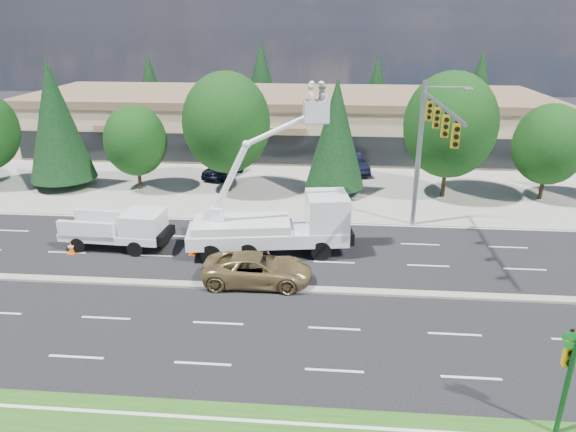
# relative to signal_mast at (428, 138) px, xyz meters

# --- Properties ---
(ground) EXTENTS (140.00, 140.00, 0.00)m
(ground) POSITION_rel_signal_mast_xyz_m (-10.03, -7.04, -6.06)
(ground) COLOR black
(ground) RESTS_ON ground
(concrete_apron) EXTENTS (140.00, 22.00, 0.01)m
(concrete_apron) POSITION_rel_signal_mast_xyz_m (-10.03, 12.96, -6.05)
(concrete_apron) COLOR #99978B
(concrete_apron) RESTS_ON ground
(road_median) EXTENTS (120.00, 0.55, 0.12)m
(road_median) POSITION_rel_signal_mast_xyz_m (-10.03, -7.04, -6.00)
(road_median) COLOR #99978B
(road_median) RESTS_ON ground
(strip_mall) EXTENTS (50.40, 15.40, 5.50)m
(strip_mall) POSITION_rel_signal_mast_xyz_m (-10.03, 22.93, -3.23)
(strip_mall) COLOR tan
(strip_mall) RESTS_ON ground
(tree_front_b) EXTENTS (4.90, 4.90, 9.65)m
(tree_front_b) POSITION_rel_signal_mast_xyz_m (-26.03, 7.96, -0.88)
(tree_front_b) COLOR #332114
(tree_front_b) RESTS_ON ground
(tree_front_c) EXTENTS (4.66, 4.66, 6.46)m
(tree_front_c) POSITION_rel_signal_mast_xyz_m (-20.03, 7.96, -2.28)
(tree_front_c) COLOR #332114
(tree_front_c) RESTS_ON ground
(tree_front_d) EXTENTS (6.44, 6.44, 8.94)m
(tree_front_d) POSITION_rel_signal_mast_xyz_m (-13.03, 7.96, -0.83)
(tree_front_d) COLOR #332114
(tree_front_d) RESTS_ON ground
(tree_front_e) EXTENTS (4.35, 4.35, 8.58)m
(tree_front_e) POSITION_rel_signal_mast_xyz_m (-5.03, 7.96, -1.45)
(tree_front_e) COLOR #332114
(tree_front_e) RESTS_ON ground
(tree_front_f) EXTENTS (6.54, 6.54, 9.07)m
(tree_front_f) POSITION_rel_signal_mast_xyz_m (2.97, 7.96, -0.75)
(tree_front_f) COLOR #332114
(tree_front_f) RESTS_ON ground
(tree_front_g) EXTENTS (4.99, 4.99, 6.93)m
(tree_front_g) POSITION_rel_signal_mast_xyz_m (9.97, 7.96, -2.00)
(tree_front_g) COLOR #332114
(tree_front_g) RESTS_ON ground
(tree_back_a) EXTENTS (4.29, 4.29, 8.46)m
(tree_back_a) POSITION_rel_signal_mast_xyz_m (-28.03, 34.96, -1.52)
(tree_back_a) COLOR #332114
(tree_back_a) RESTS_ON ground
(tree_back_b) EXTENTS (5.08, 5.08, 10.01)m
(tree_back_b) POSITION_rel_signal_mast_xyz_m (-14.03, 34.96, -0.68)
(tree_back_b) COLOR #332114
(tree_back_b) RESTS_ON ground
(tree_back_c) EXTENTS (4.25, 4.25, 8.39)m
(tree_back_c) POSITION_rel_signal_mast_xyz_m (-0.03, 34.96, -1.56)
(tree_back_c) COLOR #332114
(tree_back_c) RESTS_ON ground
(tree_back_d) EXTENTS (4.62, 4.62, 9.12)m
(tree_back_d) POSITION_rel_signal_mast_xyz_m (11.97, 34.96, -1.17)
(tree_back_d) COLOR #332114
(tree_back_d) RESTS_ON ground
(signal_mast) EXTENTS (2.76, 10.16, 9.00)m
(signal_mast) POSITION_rel_signal_mast_xyz_m (0.00, 0.00, 0.00)
(signal_mast) COLOR gray
(signal_mast) RESTS_ON ground
(street_sign_pole) EXTENTS (0.90, 0.44, 4.00)m
(street_sign_pole) POSITION_rel_signal_mast_xyz_m (1.97, -15.45, -3.61)
(street_sign_pole) COLOR #0C3615
(street_sign_pole) RESTS_ON ground
(utility_pickup) EXTENTS (5.92, 2.58, 2.22)m
(utility_pickup) POSITION_rel_signal_mast_xyz_m (-17.16, -2.87, -5.14)
(utility_pickup) COLOR white
(utility_pickup) RESTS_ON ground
(bucket_truck) EXTENTS (9.09, 3.94, 9.39)m
(bucket_truck) POSITION_rel_signal_mast_xyz_m (-7.95, -2.72, -4.04)
(bucket_truck) COLOR white
(bucket_truck) RESTS_ON ground
(traffic_cone_a) EXTENTS (0.40, 0.40, 0.70)m
(traffic_cone_a) POSITION_rel_signal_mast_xyz_m (-19.71, -3.92, -5.72)
(traffic_cone_a) COLOR #FA5307
(traffic_cone_a) RESTS_ON ground
(traffic_cone_b) EXTENTS (0.40, 0.40, 0.70)m
(traffic_cone_b) POSITION_rel_signal_mast_xyz_m (-12.92, -3.50, -5.72)
(traffic_cone_b) COLOR #FA5307
(traffic_cone_b) RESTS_ON ground
(traffic_cone_c) EXTENTS (0.40, 0.40, 0.70)m
(traffic_cone_c) POSITION_rel_signal_mast_xyz_m (-9.25, -3.54, -5.72)
(traffic_cone_c) COLOR #FA5307
(traffic_cone_c) RESTS_ON ground
(minivan) EXTENTS (5.43, 2.57, 1.50)m
(minivan) POSITION_rel_signal_mast_xyz_m (-8.83, -6.44, -5.31)
(minivan) COLOR olive
(minivan) RESTS_ON ground
(parked_car_west) EXTENTS (3.41, 5.27, 1.67)m
(parked_car_west) POSITION_rel_signal_mast_xyz_m (-14.20, 11.84, -5.22)
(parked_car_west) COLOR black
(parked_car_west) RESTS_ON ground
(parked_car_east) EXTENTS (3.21, 5.22, 1.63)m
(parked_car_east) POSITION_rel_signal_mast_xyz_m (-3.59, 13.96, -5.24)
(parked_car_east) COLOR black
(parked_car_east) RESTS_ON ground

